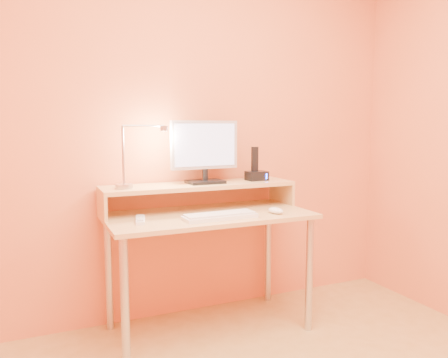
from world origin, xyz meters
name	(u,v)px	position (x,y,z in m)	size (l,w,h in m)	color
wall_back	(190,123)	(0.00, 1.50, 1.25)	(3.00, 0.04, 2.50)	#ED7D4A
desk_leg_fl	(125,305)	(-0.55, 0.93, 0.35)	(0.04, 0.04, 0.69)	#BCBCC2
desk_leg_fr	(309,275)	(0.55, 0.93, 0.35)	(0.04, 0.04, 0.69)	#BCBCC2
desk_leg_bl	(109,274)	(-0.55, 1.43, 0.35)	(0.04, 0.04, 0.69)	#BCBCC2
desk_leg_br	(268,253)	(0.55, 1.43, 0.35)	(0.04, 0.04, 0.69)	#BCBCC2
desk_lower	(209,215)	(0.00, 1.18, 0.71)	(1.20, 0.60, 0.03)	tan
shelf_riser_left	(102,205)	(-0.59, 1.33, 0.79)	(0.02, 0.30, 0.14)	tan
shelf_riser_right	(281,193)	(0.59, 1.33, 0.79)	(0.02, 0.30, 0.14)	tan
desk_shelf	(199,186)	(0.00, 1.33, 0.87)	(1.20, 0.30, 0.03)	tan
monitor_foot	(205,182)	(0.04, 1.33, 0.89)	(0.22, 0.16, 0.02)	black
monitor_neck	(205,175)	(0.04, 1.33, 0.93)	(0.04, 0.04, 0.07)	black
monitor_panel	(204,145)	(0.04, 1.34, 1.12)	(0.44, 0.04, 0.30)	#B6B6BE
monitor_back	(203,145)	(0.04, 1.36, 1.12)	(0.39, 0.01, 0.25)	black
monitor_screen	(206,145)	(0.04, 1.32, 1.12)	(0.40, 0.00, 0.26)	#B2B7E4
lamp_base	(124,186)	(-0.47, 1.30, 0.89)	(0.10, 0.10, 0.03)	#BCBCC2
lamp_post	(123,155)	(-0.47, 1.30, 1.07)	(0.01, 0.01, 0.33)	#BCBCC2
lamp_arm	(144,126)	(-0.35, 1.30, 1.24)	(0.01, 0.01, 0.24)	#BCBCC2
lamp_head	(164,128)	(-0.23, 1.30, 1.22)	(0.04, 0.04, 0.03)	#BCBCC2
lamp_bulb	(164,131)	(-0.23, 1.30, 1.20)	(0.03, 0.03, 0.00)	#FFEAC6
phone_dock	(257,176)	(0.40, 1.33, 0.91)	(0.13, 0.10, 0.06)	black
phone_handset	(255,159)	(0.39, 1.33, 1.02)	(0.04, 0.03, 0.16)	black
phone_led	(267,176)	(0.45, 1.28, 0.91)	(0.01, 0.00, 0.04)	#3959FF
keyboard	(220,217)	(0.00, 1.02, 0.73)	(0.42, 0.13, 0.02)	white
mouse	(276,210)	(0.36, 1.01, 0.74)	(0.06, 0.11, 0.04)	white
remote_control	(140,220)	(-0.42, 1.12, 0.73)	(0.05, 0.18, 0.02)	white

